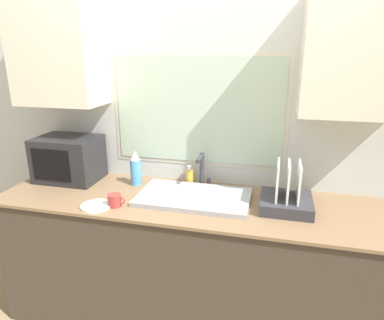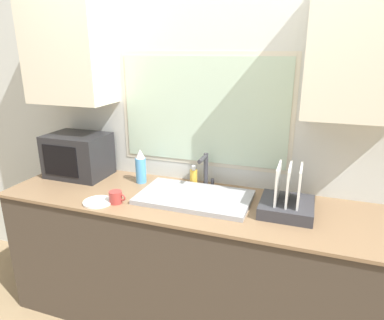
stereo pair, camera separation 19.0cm
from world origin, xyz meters
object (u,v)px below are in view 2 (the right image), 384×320
object	(u,v)px
microwave	(78,155)
soap_bottle	(194,176)
mug_near_sink	(116,197)
spray_bottle	(141,167)
faucet	(206,168)
dish_rack	(287,202)

from	to	relation	value
microwave	soap_bottle	bearing A→B (deg)	7.69
mug_near_sink	spray_bottle	bearing A→B (deg)	92.26
faucet	dish_rack	distance (m)	0.61
dish_rack	soap_bottle	size ratio (longest dim) A/B	2.26
microwave	spray_bottle	size ratio (longest dim) A/B	1.78
soap_bottle	mug_near_sink	size ratio (longest dim) A/B	1.25
dish_rack	mug_near_sink	bearing A→B (deg)	-167.86
spray_bottle	microwave	bearing A→B (deg)	-177.13
microwave	dish_rack	size ratio (longest dim) A/B	1.41
faucet	spray_bottle	xyz separation A→B (m)	(-0.46, -0.07, -0.02)
faucet	dish_rack	size ratio (longest dim) A/B	0.77
dish_rack	faucet	bearing A→B (deg)	159.22
microwave	dish_rack	distance (m)	1.55
faucet	mug_near_sink	size ratio (longest dim) A/B	2.16
faucet	mug_near_sink	bearing A→B (deg)	-136.07
spray_bottle	soap_bottle	xyz separation A→B (m)	(0.37, 0.09, -0.06)
dish_rack	mug_near_sink	xyz separation A→B (m)	(-1.02, -0.22, -0.03)
soap_bottle	mug_near_sink	world-z (taller)	soap_bottle
microwave	spray_bottle	xyz separation A→B (m)	(0.51, 0.03, -0.04)
spray_bottle	mug_near_sink	bearing A→B (deg)	-87.74
microwave	spray_bottle	distance (m)	0.51
faucet	spray_bottle	world-z (taller)	spray_bottle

